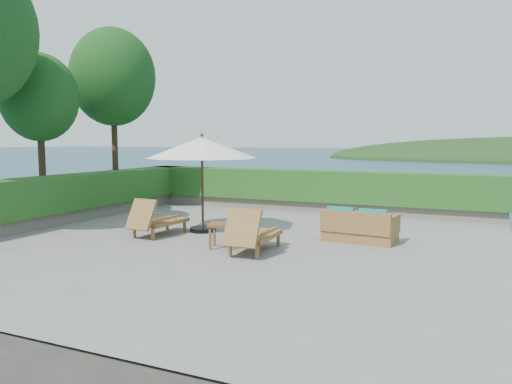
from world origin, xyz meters
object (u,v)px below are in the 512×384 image
at_px(side_table, 221,228).
at_px(lounge_left, 156,220).
at_px(patio_umbrella, 202,149).
at_px(lounge_right, 252,233).
at_px(wicker_loveseat, 359,228).

bearing_deg(side_table, lounge_left, 164.91).
distance_m(patio_umbrella, side_table, 2.66).
distance_m(lounge_left, side_table, 2.21).
relative_size(lounge_right, wicker_loveseat, 1.01).
height_order(patio_umbrella, lounge_left, patio_umbrella).
bearing_deg(lounge_right, side_table, 167.01).
bearing_deg(patio_umbrella, side_table, -48.18).
relative_size(patio_umbrella, lounge_left, 1.91).
xyz_separation_m(patio_umbrella, wicker_loveseat, (3.96, 0.39, -1.82)).
bearing_deg(wicker_loveseat, side_table, -138.55).
height_order(lounge_left, side_table, lounge_left).
height_order(lounge_right, side_table, lounge_right).
distance_m(side_table, wicker_loveseat, 3.23).
xyz_separation_m(patio_umbrella, lounge_left, (-0.76, -0.96, -1.73)).
distance_m(lounge_right, side_table, 0.83).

